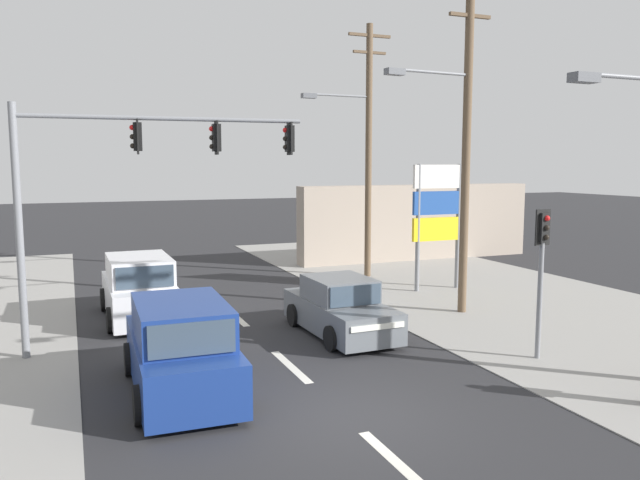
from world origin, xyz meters
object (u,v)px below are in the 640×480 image
(utility_pole_midground_right, at_px, (463,138))
(suv_receding_far, at_px, (139,290))
(traffic_signal_mast, at_px, (124,174))
(pedestal_signal_right_kerb, at_px, (542,258))
(utility_pole_background_right, at_px, (366,144))
(sedan_kerbside_parked, at_px, (340,309))
(suv_oncoming_near, at_px, (181,350))
(shopping_plaza_sign, at_px, (439,209))

(utility_pole_midground_right, relative_size, suv_receding_far, 2.20)
(traffic_signal_mast, bearing_deg, suv_receding_far, 79.94)
(pedestal_signal_right_kerb, bearing_deg, utility_pole_background_right, 85.17)
(pedestal_signal_right_kerb, xyz_separation_m, suv_receding_far, (-8.33, 7.54, -1.53))
(sedan_kerbside_parked, relative_size, suv_oncoming_near, 0.93)
(sedan_kerbside_parked, bearing_deg, suv_receding_far, 141.93)
(utility_pole_background_right, xyz_separation_m, suv_receding_far, (-9.29, -3.76, -4.51))
(traffic_signal_mast, bearing_deg, shopping_plaza_sign, 17.37)
(suv_receding_far, bearing_deg, suv_oncoming_near, -88.81)
(utility_pole_background_right, height_order, suv_receding_far, utility_pole_background_right)
(traffic_signal_mast, bearing_deg, utility_pole_midground_right, 1.09)
(shopping_plaza_sign, xyz_separation_m, suv_oncoming_near, (-10.44, -6.94, -2.10))
(traffic_signal_mast, xyz_separation_m, suv_receding_far, (0.55, 3.11, -3.47))
(utility_pole_midground_right, distance_m, suv_receding_far, 10.71)
(suv_receding_far, distance_m, suv_oncoming_near, 6.58)
(pedestal_signal_right_kerb, xyz_separation_m, shopping_plaza_sign, (2.25, 7.90, 0.57))
(utility_pole_midground_right, relative_size, utility_pole_background_right, 1.00)
(utility_pole_midground_right, bearing_deg, utility_pole_background_right, 89.80)
(utility_pole_background_right, height_order, traffic_signal_mast, utility_pole_background_right)
(shopping_plaza_sign, xyz_separation_m, suv_receding_far, (-10.58, -0.37, -2.10))
(pedestal_signal_right_kerb, bearing_deg, traffic_signal_mast, 153.54)
(utility_pole_midground_right, bearing_deg, sedan_kerbside_parked, -168.82)
(traffic_signal_mast, xyz_separation_m, suv_oncoming_near, (0.69, -3.46, -3.47))
(utility_pole_background_right, distance_m, pedestal_signal_right_kerb, 11.72)
(utility_pole_background_right, bearing_deg, suv_receding_far, -157.97)
(utility_pole_midground_right, bearing_deg, pedestal_signal_right_kerb, -101.41)
(shopping_plaza_sign, distance_m, sedan_kerbside_parked, 7.44)
(suv_receding_far, relative_size, suv_oncoming_near, 0.99)
(suv_receding_far, height_order, suv_oncoming_near, same)
(sedan_kerbside_parked, bearing_deg, utility_pole_background_right, 59.60)
(shopping_plaza_sign, distance_m, suv_receding_far, 10.79)
(utility_pole_midground_right, height_order, suv_receding_far, utility_pole_midground_right)
(traffic_signal_mast, distance_m, shopping_plaza_sign, 11.74)
(traffic_signal_mast, relative_size, pedestal_signal_right_kerb, 1.93)
(utility_pole_background_right, xyz_separation_m, suv_oncoming_near, (-9.15, -10.34, -4.51))
(utility_pole_midground_right, height_order, utility_pole_background_right, utility_pole_background_right)
(utility_pole_midground_right, relative_size, shopping_plaza_sign, 2.18)
(sedan_kerbside_parked, height_order, suv_oncoming_near, suv_oncoming_near)
(traffic_signal_mast, distance_m, suv_oncoming_near, 4.95)
(traffic_signal_mast, distance_m, suv_receding_far, 4.70)
(utility_pole_background_right, height_order, sedan_kerbside_parked, utility_pole_background_right)
(sedan_kerbside_parked, distance_m, suv_oncoming_near, 5.47)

